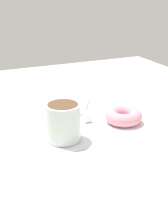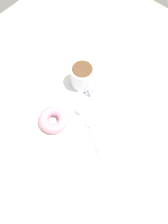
% 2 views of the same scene
% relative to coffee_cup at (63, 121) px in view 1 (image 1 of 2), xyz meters
% --- Properties ---
extents(ground_plane, '(1.20, 1.20, 0.02)m').
position_rel_coffee_cup_xyz_m(ground_plane, '(-0.10, 0.06, -0.06)').
color(ground_plane, beige).
extents(napkin, '(0.30, 0.30, 0.00)m').
position_rel_coffee_cup_xyz_m(napkin, '(-0.08, 0.09, -0.05)').
color(napkin, white).
rests_on(napkin, ground_plane).
extents(coffee_cup, '(0.11, 0.08, 0.09)m').
position_rel_coffee_cup_xyz_m(coffee_cup, '(0.00, 0.00, 0.00)').
color(coffee_cup, silver).
rests_on(coffee_cup, napkin).
extents(donut, '(0.10, 0.10, 0.03)m').
position_rel_coffee_cup_xyz_m(donut, '(-0.03, 0.18, -0.03)').
color(donut, pink).
rests_on(donut, napkin).
extents(spoon, '(0.13, 0.09, 0.01)m').
position_rel_coffee_cup_xyz_m(spoon, '(-0.13, 0.12, -0.04)').
color(spoon, silver).
rests_on(spoon, napkin).
extents(sugar_cube, '(0.02, 0.02, 0.02)m').
position_rel_coffee_cup_xyz_m(sugar_cube, '(-0.07, 0.09, -0.04)').
color(sugar_cube, white).
rests_on(sugar_cube, napkin).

